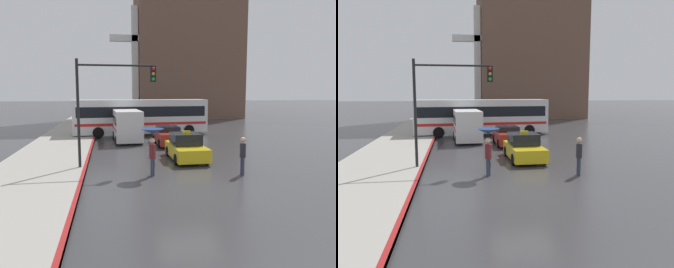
% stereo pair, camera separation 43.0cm
% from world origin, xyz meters
% --- Properties ---
extents(ground_plane, '(300.00, 300.00, 0.00)m').
position_xyz_m(ground_plane, '(0.00, 0.00, 0.00)').
color(ground_plane, '#38383A').
extents(sidewalk_corner, '(4.60, 120.00, 0.18)m').
position_xyz_m(sidewalk_corner, '(-6.48, 0.00, 0.09)').
color(sidewalk_corner, '#9E998E').
rests_on(sidewalk_corner, ground_plane).
extents(taxi, '(1.91, 4.10, 1.69)m').
position_xyz_m(taxi, '(1.28, 5.86, 0.69)').
color(taxi, gold).
rests_on(taxi, ground_plane).
extents(sedan_red, '(1.91, 4.27, 1.36)m').
position_xyz_m(sedan_red, '(1.26, 11.54, 0.66)').
color(sedan_red, maroon).
rests_on(sedan_red, ground_plane).
extents(ambulance_van, '(2.24, 5.19, 2.48)m').
position_xyz_m(ambulance_van, '(-1.66, 13.90, 1.38)').
color(ambulance_van, silver).
rests_on(ambulance_van, ground_plane).
extents(city_bus, '(12.25, 3.44, 3.25)m').
position_xyz_m(city_bus, '(-0.18, 17.46, 1.81)').
color(city_bus, silver).
rests_on(city_bus, ground_plane).
extents(pedestrian_with_umbrella, '(1.06, 1.06, 2.23)m').
position_xyz_m(pedestrian_with_umbrella, '(-1.17, 2.32, 1.80)').
color(pedestrian_with_umbrella, '#2D3347').
rests_on(pedestrian_with_umbrella, ground_plane).
extents(pedestrian_man, '(0.31, 0.43, 1.81)m').
position_xyz_m(pedestrian_man, '(3.03, 1.81, 1.07)').
color(pedestrian_man, '#2D3347').
rests_on(pedestrian_man, ground_plane).
extents(traffic_light, '(3.92, 0.38, 5.50)m').
position_xyz_m(traffic_light, '(-3.01, 4.14, 3.85)').
color(traffic_light, black).
rests_on(traffic_light, ground_plane).
extents(building_tower_near, '(15.85, 11.22, 32.46)m').
position_xyz_m(building_tower_near, '(9.42, 39.84, 16.23)').
color(building_tower_near, brown).
rests_on(building_tower_near, ground_plane).
extents(monument_cross, '(7.14, 0.90, 16.23)m').
position_xyz_m(monument_cross, '(0.89, 36.38, 9.20)').
color(monument_cross, white).
rests_on(monument_cross, ground_plane).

